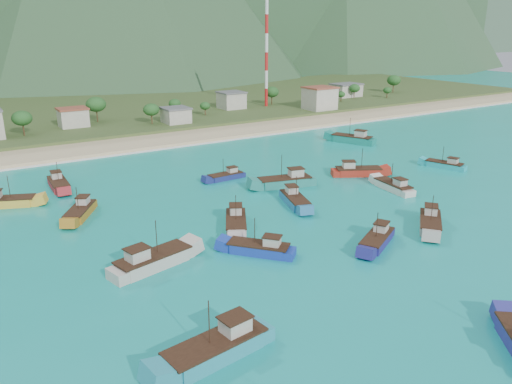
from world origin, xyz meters
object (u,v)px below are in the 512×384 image
boat_20 (236,223)px  boat_4 (445,166)px  boat_10 (377,240)px  boat_22 (357,172)px  radio_tower (267,52)px  boat_13 (81,212)px  boat_17 (430,223)px  boat_29 (352,139)px  boat_8 (152,262)px  boat_0 (393,187)px  boat_25 (7,202)px  boat_9 (286,182)px  boat_3 (260,250)px  boat_16 (218,349)px  boat_21 (295,201)px  boat_7 (59,185)px  boat_28 (226,177)px

boat_20 → boat_4: bearing=-145.6°
boat_10 → boat_22: bearing=-66.8°
radio_tower → boat_13: radio_tower is taller
boat_4 → boat_10: size_ratio=0.96×
radio_tower → boat_17: bearing=-110.7°
boat_29 → boat_8: bearing=-175.7°
boat_0 → boat_25: bearing=162.2°
boat_9 → boat_25: size_ratio=1.16×
boat_10 → boat_29: boat_29 is taller
boat_3 → boat_13: 34.09m
boat_8 → boat_17: size_ratio=1.24×
boat_22 → boat_16: bearing=-26.0°
boat_21 → boat_25: 52.14m
boat_7 → boat_28: bearing=160.4°
boat_20 → boat_25: size_ratio=0.99×
boat_10 → boat_29: bearing=-67.9°
boat_4 → boat_10: 49.09m
boat_17 → boat_25: (-56.52, 47.60, -0.01)m
boat_7 → boat_28: 33.84m
boat_0 → boat_22: (1.11, 11.48, 0.13)m
boat_28 → boat_7: bearing=65.9°
boat_9 → boat_13: size_ratio=1.26×
boat_4 → boat_9: (-38.90, 8.27, 0.31)m
boat_20 → boat_10: bearing=159.8°
boat_17 → boat_7: bearing=0.5°
boat_4 → boat_17: size_ratio=0.95×
boat_10 → boat_17: bearing=-117.5°
boat_8 → boat_28: bearing=123.8°
radio_tower → boat_16: (-87.26, -123.77, -20.73)m
boat_3 → boat_9: size_ratio=0.75×
boat_16 → boat_4: bearing=-74.3°
boat_17 → boat_22: boat_22 is taller
boat_0 → boat_28: 34.47m
boat_22 → radio_tower: bearing=-172.1°
boat_4 → boat_22: (-21.15, 6.31, 0.19)m
boat_20 → boat_22: 38.89m
boat_7 → boat_8: (3.17, -43.08, 0.18)m
radio_tower → boat_20: 120.11m
boat_3 → boat_0: bearing=-25.5°
boat_4 → boat_25: 92.01m
boat_9 → boat_28: 13.38m
boat_13 → boat_10: bearing=165.9°
boat_13 → boat_29: (78.31, 17.27, 0.27)m
radio_tower → boat_16: radio_tower is taller
boat_16 → boat_22: (55.32, 39.23, -0.11)m
boat_20 → boat_28: (11.64, 24.30, -0.23)m
boat_21 → boat_22: boat_22 is taller
boat_3 → boat_29: boat_29 is taller
boat_22 → boat_29: boat_29 is taller
boat_0 → boat_29: (22.29, 35.97, 0.28)m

